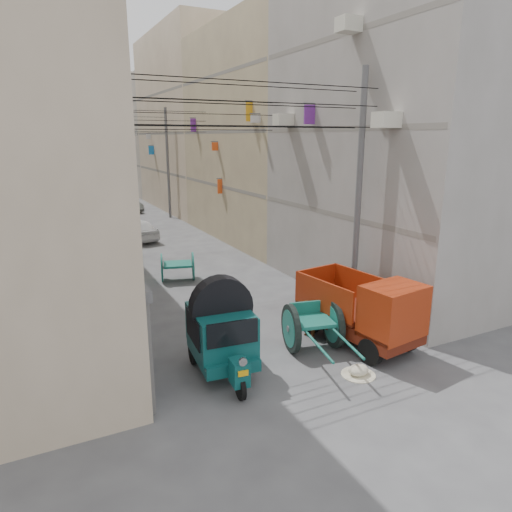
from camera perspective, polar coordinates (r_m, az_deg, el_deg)
ground at (r=10.02m, az=17.11°, el=-22.30°), size 140.00×140.00×0.00m
building_row_right at (r=42.07m, az=-7.52°, el=15.25°), size 8.00×62.00×14.00m
end_cap_building at (r=71.84m, az=-22.49°, el=14.03°), size 22.00×10.00×13.00m
shutters_left at (r=16.69m, az=-18.89°, el=-1.54°), size 0.18×14.40×2.88m
signboards at (r=27.98m, az=-14.51°, el=9.08°), size 8.22×40.52×5.67m
ac_units at (r=16.38m, az=9.64°, el=19.76°), size 0.70×6.55×3.35m
utility_poles at (r=23.42m, az=-12.11°, el=9.62°), size 7.40×22.20×8.00m
overhead_cables at (r=20.85m, az=-10.64°, el=16.74°), size 7.40×22.52×1.12m
auto_rickshaw at (r=11.81m, az=-4.32°, el=-9.19°), size 1.76×2.84×1.96m
tonga_cart at (r=13.24m, az=7.07°, el=-8.59°), size 1.75×3.22×1.38m
mini_truck at (r=13.53m, az=13.86°, el=-7.09°), size 2.14×3.91×2.10m
second_cart at (r=19.55m, az=-9.78°, el=-1.23°), size 1.64×1.53×1.21m
feed_sack at (r=12.31m, az=12.69°, el=-13.74°), size 0.55×0.44×0.27m
horse at (r=14.52m, az=6.72°, el=-6.51°), size 1.07×1.78×1.41m
distant_car_white at (r=27.83m, az=-14.76°, el=3.23°), size 2.27×4.00×1.29m
distant_car_grey at (r=38.92m, az=-15.72°, el=6.24°), size 1.95×3.80×1.19m
distant_car_green at (r=43.00m, az=-19.53°, el=6.74°), size 2.15×4.48×1.26m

